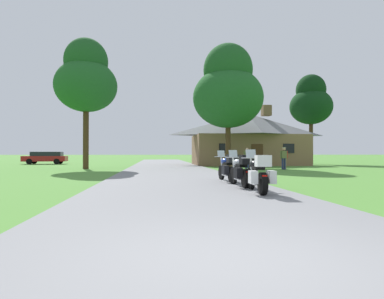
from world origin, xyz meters
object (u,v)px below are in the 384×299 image
at_px(motorcycle_silver_second_in_row, 242,171).
at_px(bystander_olive_shirt_beside_signpost, 284,157).
at_px(tree_right_of_lodge, 311,102).
at_px(bystander_olive_shirt_near_lodge, 247,157).
at_px(tree_by_lodge_front, 228,90).
at_px(parked_red_suv_far_left, 46,157).
at_px(bystander_red_shirt_by_tree, 284,157).
at_px(motorcycle_blue_farthest_in_row, 228,168).
at_px(tree_left_near, 86,79).
at_px(motorcycle_black_nearest_to_camera, 259,174).

relative_size(motorcycle_silver_second_in_row, bystander_olive_shirt_beside_signpost, 1.24).
xyz_separation_m(bystander_olive_shirt_beside_signpost, tree_right_of_lodge, (8.07, 11.82, 6.18)).
relative_size(motorcycle_silver_second_in_row, bystander_olive_shirt_near_lodge, 1.25).
bearing_deg(bystander_olive_shirt_near_lodge, tree_by_lodge_front, -37.29).
bearing_deg(parked_red_suv_far_left, motorcycle_silver_second_in_row, -153.93).
relative_size(bystander_olive_shirt_near_lodge, parked_red_suv_far_left, 0.35).
xyz_separation_m(motorcycle_silver_second_in_row, bystander_olive_shirt_beside_signpost, (6.63, 12.56, 0.34)).
xyz_separation_m(motorcycle_silver_second_in_row, bystander_red_shirt_by_tree, (6.90, 13.08, 0.34)).
distance_m(bystander_olive_shirt_beside_signpost, bystander_red_shirt_by_tree, 0.59).
height_order(motorcycle_silver_second_in_row, bystander_olive_shirt_beside_signpost, bystander_olive_shirt_beside_signpost).
distance_m(bystander_olive_shirt_beside_signpost, parked_red_suv_far_left, 26.46).
bearing_deg(bystander_red_shirt_by_tree, bystander_olive_shirt_near_lodge, 156.63).
height_order(bystander_olive_shirt_beside_signpost, tree_by_lodge_front, tree_by_lodge_front).
distance_m(bystander_olive_shirt_near_lodge, bystander_olive_shirt_beside_signpost, 2.81).
bearing_deg(tree_right_of_lodge, motorcycle_silver_second_in_row, -121.08).
bearing_deg(motorcycle_silver_second_in_row, tree_right_of_lodge, 55.82).
bearing_deg(motorcycle_blue_farthest_in_row, tree_left_near, 117.84).
height_order(motorcycle_silver_second_in_row, tree_right_of_lodge, tree_right_of_lodge).
relative_size(motorcycle_black_nearest_to_camera, bystander_olive_shirt_near_lodge, 1.25).
distance_m(motorcycle_black_nearest_to_camera, parked_red_suv_far_left, 32.90).
xyz_separation_m(motorcycle_silver_second_in_row, parked_red_suv_far_left, (-15.40, 27.21, 0.17)).
relative_size(bystander_olive_shirt_beside_signpost, tree_right_of_lodge, 0.16).
xyz_separation_m(bystander_olive_shirt_near_lodge, bystander_olive_shirt_beside_signpost, (2.43, -1.42, 0.02)).
relative_size(tree_right_of_lodge, parked_red_suv_far_left, 2.19).
bearing_deg(bystander_olive_shirt_beside_signpost, tree_left_near, 164.76).
bearing_deg(bystander_red_shirt_by_tree, motorcycle_black_nearest_to_camera, -119.86).
relative_size(bystander_olive_shirt_beside_signpost, tree_by_lodge_front, 0.16).
xyz_separation_m(bystander_olive_shirt_near_lodge, tree_by_lodge_front, (-1.01, 2.41, 5.80)).
xyz_separation_m(bystander_olive_shirt_beside_signpost, tree_left_near, (-15.11, 2.57, 6.15)).
relative_size(bystander_olive_shirt_beside_signpost, tree_left_near, 0.16).
bearing_deg(motorcycle_black_nearest_to_camera, bystander_olive_shirt_beside_signpost, 69.38).
distance_m(bystander_olive_shirt_near_lodge, parked_red_suv_far_left, 23.65).
relative_size(motorcycle_blue_farthest_in_row, tree_by_lodge_front, 0.19).
bearing_deg(bystander_olive_shirt_beside_signpost, parked_red_suv_far_left, 140.78).
bearing_deg(tree_left_near, tree_by_lodge_front, 6.18).
xyz_separation_m(motorcycle_black_nearest_to_camera, tree_right_of_lodge, (14.68, 26.23, 6.52)).
bearing_deg(motorcycle_silver_second_in_row, bystander_red_shirt_by_tree, 59.09).
xyz_separation_m(bystander_red_shirt_by_tree, parked_red_suv_far_left, (-22.31, 14.12, -0.17)).
distance_m(tree_left_near, parked_red_suv_far_left, 15.29).
relative_size(bystander_olive_shirt_near_lodge, bystander_olive_shirt_beside_signpost, 0.99).
xyz_separation_m(tree_right_of_lodge, parked_red_suv_far_left, (-30.10, 2.83, -6.35)).
bearing_deg(bystander_red_shirt_by_tree, parked_red_suv_far_left, 142.54).
relative_size(tree_by_lodge_front, tree_left_near, 1.04).
height_order(tree_right_of_lodge, tree_left_near, tree_left_near).
height_order(motorcycle_blue_farthest_in_row, bystander_olive_shirt_near_lodge, bystander_olive_shirt_near_lodge).
relative_size(bystander_red_shirt_by_tree, tree_left_near, 0.16).
distance_m(motorcycle_silver_second_in_row, parked_red_suv_far_left, 31.27).
bearing_deg(tree_by_lodge_front, bystander_olive_shirt_near_lodge, -67.38).
xyz_separation_m(motorcycle_blue_farthest_in_row, bystander_red_shirt_by_tree, (6.90, 10.97, 0.34)).
height_order(bystander_olive_shirt_beside_signpost, bystander_red_shirt_by_tree, same).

